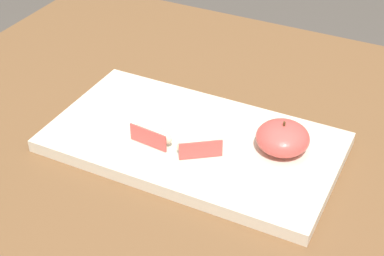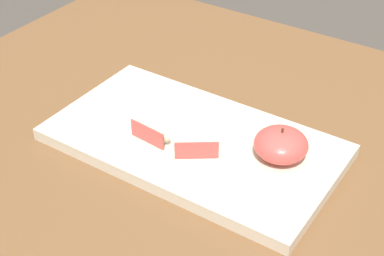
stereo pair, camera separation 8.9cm
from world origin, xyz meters
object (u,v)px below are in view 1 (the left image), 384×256
cutting_board (192,144)px  apple_wedge_left (200,145)px  apple_half_skin_up (283,138)px  apple_wedge_middle (152,134)px

cutting_board → apple_wedge_left: 0.05m
apple_half_skin_up → cutting_board: bearing=-165.4°
cutting_board → apple_wedge_middle: bearing=-145.4°
apple_wedge_left → apple_wedge_middle: bearing=-175.3°
apple_half_skin_up → apple_wedge_middle: bearing=-159.3°
cutting_board → apple_half_skin_up: size_ratio=5.56×
cutting_board → apple_wedge_middle: (-0.05, -0.04, 0.03)m
apple_wedge_middle → cutting_board: bearing=34.6°
apple_wedge_left → apple_wedge_middle: 0.08m
cutting_board → apple_half_skin_up: bearing=14.6°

